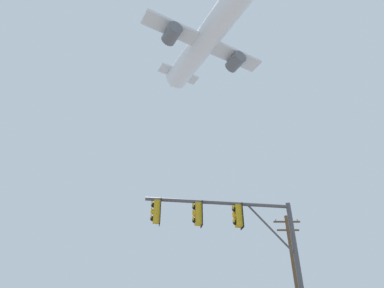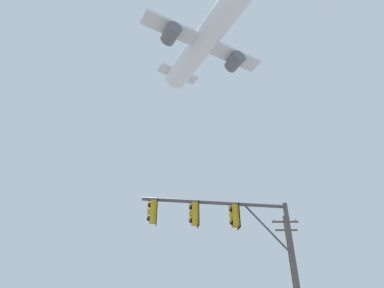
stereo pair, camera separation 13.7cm
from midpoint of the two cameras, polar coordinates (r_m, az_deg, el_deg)
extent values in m
cylinder|color=#4C4C51|center=(14.14, 18.17, -21.66)|extent=(0.20, 0.20, 6.18)
cylinder|color=#4C4C51|center=(13.87, 4.51, -10.23)|extent=(6.07, 1.08, 0.15)
cylinder|color=#4C4C51|center=(14.18, 13.43, -14.26)|extent=(1.89, 0.37, 2.07)
cube|color=gold|center=(13.37, -6.44, -11.71)|extent=(0.31, 0.36, 0.90)
cylinder|color=gold|center=(13.54, -6.31, -9.67)|extent=(0.05, 0.05, 0.12)
cube|color=black|center=(13.37, -5.83, -11.75)|extent=(0.09, 0.46, 1.04)
sphere|color=black|center=(13.45, -7.00, -10.58)|extent=(0.20, 0.20, 0.20)
cylinder|color=gold|center=(13.47, -7.26, -10.32)|extent=(0.07, 0.21, 0.21)
sphere|color=orange|center=(13.36, -7.08, -11.70)|extent=(0.20, 0.20, 0.20)
cylinder|color=gold|center=(13.38, -7.34, -11.44)|extent=(0.07, 0.21, 0.21)
sphere|color=black|center=(13.27, -7.16, -12.84)|extent=(0.20, 0.20, 0.20)
cylinder|color=gold|center=(13.29, -7.43, -12.58)|extent=(0.07, 0.21, 0.21)
cube|color=gold|center=(13.53, 0.85, -12.13)|extent=(0.31, 0.36, 0.90)
cylinder|color=gold|center=(13.70, 0.83, -10.12)|extent=(0.05, 0.05, 0.12)
cube|color=black|center=(13.55, 1.45, -12.16)|extent=(0.09, 0.46, 1.04)
sphere|color=black|center=(13.60, 0.23, -11.03)|extent=(0.20, 0.20, 0.20)
cylinder|color=gold|center=(13.61, -0.05, -10.78)|extent=(0.07, 0.21, 0.21)
sphere|color=orange|center=(13.50, 0.23, -12.15)|extent=(0.20, 0.20, 0.20)
cylinder|color=gold|center=(13.51, -0.05, -11.89)|extent=(0.07, 0.21, 0.21)
sphere|color=black|center=(13.41, 0.23, -13.28)|extent=(0.20, 0.20, 0.20)
cylinder|color=gold|center=(13.42, -0.05, -13.02)|extent=(0.07, 0.21, 0.21)
cube|color=gold|center=(13.89, 7.88, -12.36)|extent=(0.31, 0.36, 0.90)
cylinder|color=gold|center=(14.06, 7.73, -10.40)|extent=(0.05, 0.05, 0.12)
cube|color=black|center=(13.93, 8.45, -12.38)|extent=(0.09, 0.46, 1.04)
sphere|color=black|center=(13.94, 7.21, -11.30)|extent=(0.20, 0.20, 0.20)
cylinder|color=gold|center=(13.94, 6.94, -11.06)|extent=(0.07, 0.21, 0.21)
sphere|color=orange|center=(13.85, 7.29, -12.39)|extent=(0.20, 0.20, 0.20)
cylinder|color=gold|center=(13.85, 7.01, -12.15)|extent=(0.07, 0.21, 0.21)
sphere|color=black|center=(13.76, 7.37, -13.49)|extent=(0.20, 0.20, 0.20)
cylinder|color=gold|center=(13.76, 7.09, -13.25)|extent=(0.07, 0.21, 0.21)
cylinder|color=brown|center=(27.88, 17.62, -21.73)|extent=(0.28, 0.28, 10.01)
cube|color=brown|center=(28.86, 16.19, -12.94)|extent=(2.20, 0.12, 0.12)
cube|color=brown|center=(28.66, 16.40, -14.26)|extent=(1.80, 0.12, 0.12)
cylinder|color=gray|center=(28.66, 14.38, -12.82)|extent=(0.10, 0.10, 0.18)
cylinder|color=gray|center=(29.15, 17.90, -12.60)|extent=(0.10, 0.10, 0.18)
cylinder|color=white|center=(61.99, 2.63, 18.04)|extent=(16.23, 24.16, 4.48)
cone|color=white|center=(70.56, -3.35, 10.58)|extent=(4.69, 4.30, 3.81)
cube|color=silver|center=(61.88, 2.29, 17.21)|extent=(22.26, 14.32, 0.50)
cylinder|color=#595B60|center=(63.61, 7.62, 14.08)|extent=(3.84, 4.16, 2.52)
cylinder|color=#595B60|center=(58.79, -3.55, 18.68)|extent=(3.84, 4.16, 2.52)
cube|color=navy|center=(70.34, -2.20, 13.52)|extent=(2.21, 3.58, 5.32)
cube|color=silver|center=(69.07, -2.34, 12.13)|extent=(8.56, 6.30, 0.28)
camera|label=1|loc=(0.07, -89.86, -0.08)|focal=30.47mm
camera|label=2|loc=(0.07, 90.14, 0.08)|focal=30.47mm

